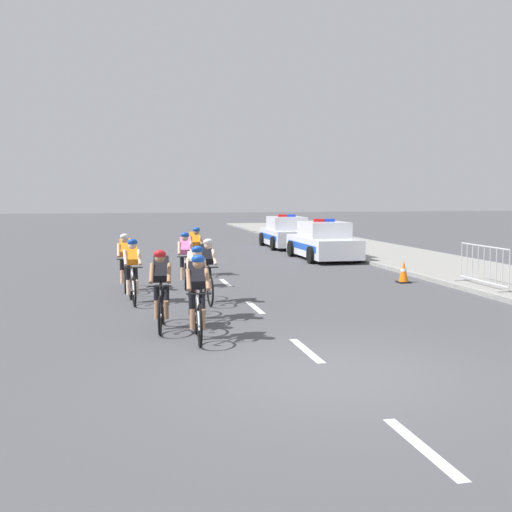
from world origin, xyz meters
TOP-DOWN VIEW (x-y plane):
  - ground_plane at (0.00, 0.00)m, footprint 160.00×160.00m
  - sidewalk_slab at (8.01, 14.00)m, footprint 4.32×60.00m
  - kerb_edge at (5.93, 14.00)m, footprint 0.16×60.00m
  - lane_markings_centre at (0.00, 7.33)m, footprint 0.14×21.60m
  - cyclist_lead at (-1.64, 2.38)m, footprint 0.43×1.72m
  - cyclist_second at (-2.20, 3.40)m, footprint 0.45×1.72m
  - cyclist_third at (-1.45, 4.18)m, footprint 0.42×1.72m
  - cyclist_fourth at (-0.99, 6.11)m, footprint 0.43×1.72m
  - cyclist_fifth at (-2.68, 6.44)m, footprint 0.44×1.72m
  - cyclist_sixth at (-1.21, 8.69)m, footprint 0.45×1.72m
  - cyclist_seventh at (-2.81, 8.39)m, footprint 0.42×1.72m
  - cyclist_eighth at (-0.65, 11.16)m, footprint 0.43×1.72m
  - police_car_nearest at (4.80, 14.99)m, footprint 2.01×4.40m
  - police_car_second at (4.80, 20.56)m, footprint 2.11×4.45m
  - crowd_barrier_rear at (6.42, 6.49)m, footprint 0.55×2.32m
  - traffic_cone_mid at (5.00, 8.28)m, footprint 0.36×0.36m

SIDE VIEW (x-z plane):
  - ground_plane at x=0.00m, z-range 0.00..0.00m
  - lane_markings_centre at x=0.00m, z-range 0.00..0.01m
  - sidewalk_slab at x=8.01m, z-range 0.00..0.12m
  - kerb_edge at x=5.93m, z-range 0.00..0.13m
  - traffic_cone_mid at x=5.00m, z-range -0.01..0.63m
  - crowd_barrier_rear at x=6.42m, z-range 0.11..1.18m
  - police_car_nearest at x=4.80m, z-range -0.12..1.48m
  - police_car_second at x=4.80m, z-range -0.12..1.48m
  - cyclist_lead at x=-1.64m, z-range 0.00..1.57m
  - cyclist_second at x=-2.20m, z-range 0.00..1.57m
  - cyclist_third at x=-1.45m, z-range 0.00..1.57m
  - cyclist_fourth at x=-0.99m, z-range 0.00..1.57m
  - cyclist_fifth at x=-2.68m, z-range 0.00..1.57m
  - cyclist_sixth at x=-1.21m, z-range 0.00..1.57m
  - cyclist_seventh at x=-2.81m, z-range 0.00..1.57m
  - cyclist_eighth at x=-0.65m, z-range 0.00..1.57m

